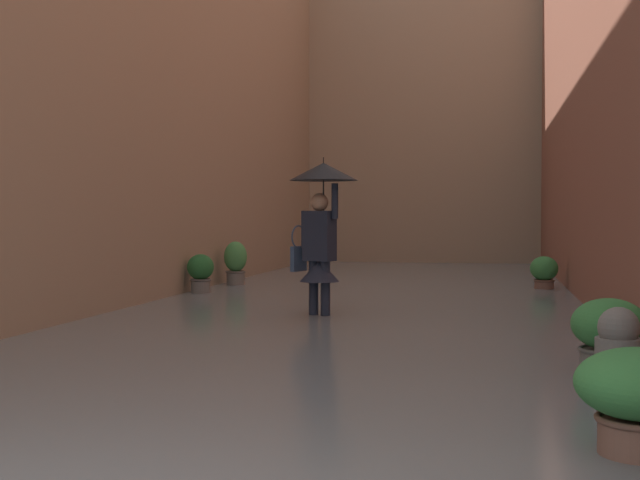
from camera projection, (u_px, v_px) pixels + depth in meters
name	position (u px, v px, depth m)	size (l,w,h in m)	color
ground_plane	(369.00, 309.00, 12.90)	(60.00, 60.00, 0.00)	gray
flood_water	(370.00, 304.00, 12.90)	(6.96, 26.40, 0.16)	slate
building_facade_right	(120.00, 32.00, 13.54)	(2.04, 24.40, 8.64)	gray
building_facade_far	(425.00, 99.00, 23.65)	(9.76, 1.80, 9.24)	gray
person_wading	(321.00, 216.00, 10.75)	(0.86, 0.86, 2.14)	#2D2319
potted_plant_near_right	(201.00, 275.00, 13.88)	(0.43, 0.43, 0.79)	#66605B
potted_plant_far_left	(544.00, 274.00, 14.70)	(0.48, 0.48, 0.71)	brown
potted_plant_far_right	(236.00, 265.00, 15.51)	(0.42, 0.42, 0.94)	#66605B
potted_plant_mid_left	(609.00, 341.00, 6.67)	(0.58, 0.58, 0.77)	#66605B
mooring_bollard	(618.00, 363.00, 5.94)	(0.32, 0.32, 0.78)	slate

